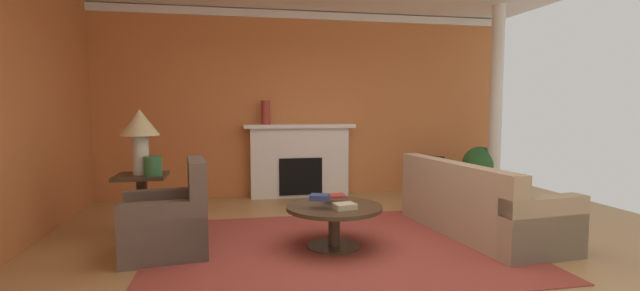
{
  "coord_description": "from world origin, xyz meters",
  "views": [
    {
      "loc": [
        -1.2,
        -4.27,
        1.47
      ],
      "look_at": [
        -0.14,
        1.07,
        1.0
      ],
      "focal_mm": 24.92,
      "sensor_mm": 36.0,
      "label": 1
    }
  ],
  "objects": [
    {
      "name": "book_art_folio",
      "position": [
        -0.14,
        0.29,
        0.52
      ],
      "size": [
        0.23,
        0.19,
        0.03
      ],
      "primitive_type": "cube",
      "rotation": [
        0.0,
        0.0,
        -0.01
      ],
      "color": "maroon",
      "rests_on": "coffee_table"
    },
    {
      "name": "vase_tall_corner",
      "position": [
        2.15,
        2.59,
        0.32
      ],
      "size": [
        0.29,
        0.29,
        0.64
      ],
      "primitive_type": "cylinder",
      "color": "black",
      "rests_on": "ground_plane"
    },
    {
      "name": "table_lamp",
      "position": [
        -2.23,
        1.08,
        1.22
      ],
      "size": [
        0.44,
        0.44,
        0.75
      ],
      "color": "beige",
      "rests_on": "side_table"
    },
    {
      "name": "ground_plane",
      "position": [
        0.0,
        0.0,
        0.0
      ],
      "size": [
        8.61,
        8.61,
        0.0
      ],
      "primitive_type": "plane",
      "color": "tan"
    },
    {
      "name": "column_white",
      "position": [
        2.88,
        2.05,
        1.52
      ],
      "size": [
        0.2,
        0.2,
        3.04
      ],
      "primitive_type": "cylinder",
      "color": "white",
      "rests_on": "ground_plane"
    },
    {
      "name": "potted_plant",
      "position": [
        2.75,
        2.24,
        0.49
      ],
      "size": [
        0.56,
        0.56,
        0.83
      ],
      "color": "#333333",
      "rests_on": "ground_plane"
    },
    {
      "name": "crown_moulding",
      "position": [
        0.0,
        3.02,
        2.96
      ],
      "size": [
        7.22,
        0.08,
        0.12
      ],
      "primitive_type": "cube",
      "color": "white"
    },
    {
      "name": "book_red_cover",
      "position": [
        -0.1,
        -0.02,
        0.48
      ],
      "size": [
        0.24,
        0.21,
        0.06
      ],
      "primitive_type": "cube",
      "rotation": [
        0.0,
        0.0,
        0.19
      ],
      "color": "tan",
      "rests_on": "coffee_table"
    },
    {
      "name": "vase_mantel_left",
      "position": [
        -0.67,
        2.84,
        1.39
      ],
      "size": [
        0.14,
        0.14,
        0.38
      ],
      "primitive_type": "cylinder",
      "color": "#9E3328",
      "rests_on": "fireplace"
    },
    {
      "name": "armchair_near_window",
      "position": [
        -1.84,
        0.3,
        0.31
      ],
      "size": [
        0.89,
        0.89,
        0.95
      ],
      "color": "brown",
      "rests_on": "ground_plane"
    },
    {
      "name": "area_rug",
      "position": [
        -0.17,
        0.15,
        0.01
      ],
      "size": [
        3.77,
        2.79,
        0.01
      ],
      "primitive_type": "cube",
      "color": "#993D33",
      "rests_on": "ground_plane"
    },
    {
      "name": "side_table",
      "position": [
        -2.23,
        1.08,
        0.4
      ],
      "size": [
        0.56,
        0.56,
        0.7
      ],
      "color": "#3D2D1E",
      "rests_on": "ground_plane"
    },
    {
      "name": "wall_fireplace",
      "position": [
        0.0,
        3.1,
        1.52
      ],
      "size": [
        7.22,
        0.12,
        3.04
      ],
      "primitive_type": "cube",
      "color": "#CC723D",
      "rests_on": "ground_plane"
    },
    {
      "name": "book_small_novel",
      "position": [
        -0.34,
        0.05,
        0.57
      ],
      "size": [
        0.23,
        0.21,
        0.05
      ],
      "primitive_type": "cube",
      "rotation": [
        0.0,
        0.0,
        -0.35
      ],
      "color": "navy",
      "rests_on": "coffee_table"
    },
    {
      "name": "fireplace",
      "position": [
        -0.12,
        2.89,
        0.57
      ],
      "size": [
        1.8,
        0.35,
        1.19
      ],
      "color": "white",
      "rests_on": "ground_plane"
    },
    {
      "name": "coffee_table",
      "position": [
        -0.17,
        0.15,
        0.34
      ],
      "size": [
        1.0,
        1.0,
        0.45
      ],
      "color": "#3D2D1E",
      "rests_on": "ground_plane"
    },
    {
      "name": "vase_on_side_table",
      "position": [
        -2.08,
        0.96,
        0.81
      ],
      "size": [
        0.2,
        0.2,
        0.22
      ],
      "primitive_type": "cylinder",
      "color": "#33703D",
      "rests_on": "side_table"
    },
    {
      "name": "sofa",
      "position": [
        1.56,
        0.33,
        0.3
      ],
      "size": [
        1.11,
        2.18,
        0.85
      ],
      "color": "tan",
      "rests_on": "ground_plane"
    }
  ]
}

